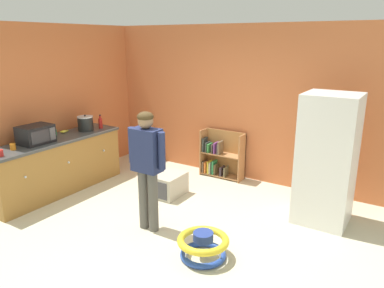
% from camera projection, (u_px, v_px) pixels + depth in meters
% --- Properties ---
extents(ground_plane, '(12.00, 12.00, 0.00)m').
position_uv_depth(ground_plane, '(162.00, 227.00, 4.95)').
color(ground_plane, beige).
rests_on(ground_plane, ground).
extents(back_wall, '(5.20, 0.06, 2.70)m').
position_uv_depth(back_wall, '(240.00, 104.00, 6.47)').
color(back_wall, '#CC6D3E').
rests_on(back_wall, ground).
extents(left_side_wall, '(0.06, 2.99, 2.70)m').
position_uv_depth(left_side_wall, '(70.00, 102.00, 6.59)').
color(left_side_wall, '#CA693A').
rests_on(left_side_wall, ground).
extents(kitchen_counter, '(0.65, 2.33, 0.90)m').
position_uv_depth(kitchen_counter, '(57.00, 165.00, 6.02)').
color(kitchen_counter, olive).
rests_on(kitchen_counter, ground).
extents(refrigerator, '(0.73, 0.68, 1.78)m').
position_uv_depth(refrigerator, '(327.00, 160.00, 4.92)').
color(refrigerator, white).
rests_on(refrigerator, ground).
extents(bookshelf, '(0.80, 0.28, 0.85)m').
position_uv_depth(bookshelf, '(220.00, 157.00, 6.72)').
color(bookshelf, '#B57C4B').
rests_on(bookshelf, ground).
extents(standing_person, '(0.57, 0.22, 1.59)m').
position_uv_depth(standing_person, '(147.00, 161.00, 4.66)').
color(standing_person, '#58554F').
rests_on(standing_person, ground).
extents(baby_walker, '(0.60, 0.60, 0.32)m').
position_uv_depth(baby_walker, '(203.00, 245.00, 4.23)').
color(baby_walker, '#294CB0').
rests_on(baby_walker, ground).
extents(pet_carrier, '(0.42, 0.55, 0.36)m').
position_uv_depth(pet_carrier, '(169.00, 185.00, 5.93)').
color(pet_carrier, beige).
rests_on(pet_carrier, ground).
extents(microwave, '(0.37, 0.48, 0.28)m').
position_uv_depth(microwave, '(36.00, 134.00, 5.62)').
color(microwave, black).
rests_on(microwave, kitchen_counter).
extents(crock_pot, '(0.27, 0.27, 0.28)m').
position_uv_depth(crock_pot, '(85.00, 123.00, 6.40)').
color(crock_pot, black).
rests_on(crock_pot, kitchen_counter).
extents(banana_bunch, '(0.12, 0.16, 0.04)m').
position_uv_depth(banana_bunch, '(65.00, 131.00, 6.26)').
color(banana_bunch, yellow).
rests_on(banana_bunch, kitchen_counter).
extents(ketchup_bottle, '(0.07, 0.07, 0.25)m').
position_uv_depth(ketchup_bottle, '(100.00, 123.00, 6.58)').
color(ketchup_bottle, red).
rests_on(ketchup_bottle, kitchen_counter).
extents(red_cup, '(0.08, 0.08, 0.09)m').
position_uv_depth(red_cup, '(0.00, 153.00, 5.01)').
color(red_cup, red).
rests_on(red_cup, kitchen_counter).
extents(orange_cup, '(0.08, 0.08, 0.09)m').
position_uv_depth(orange_cup, '(13.00, 147.00, 5.30)').
color(orange_cup, orange).
rests_on(orange_cup, kitchen_counter).
extents(green_cup, '(0.08, 0.08, 0.09)m').
position_uv_depth(green_cup, '(54.00, 132.00, 6.13)').
color(green_cup, green).
rests_on(green_cup, kitchen_counter).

